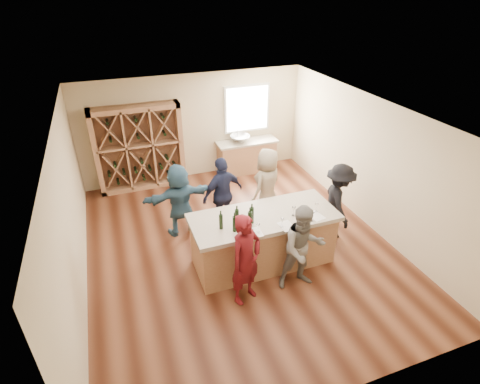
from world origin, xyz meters
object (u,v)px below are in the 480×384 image
object	(u,v)px
wine_bottle_b	(235,224)
person_far_right	(267,185)
person_far_mid	(223,194)
wine_bottle_e	(252,215)
person_far_left	(180,200)
person_server	(338,202)
sink	(240,139)
tasting_counter_base	(263,241)
wine_rack	(139,148)
person_near_left	(246,260)
wine_bottle_c	(237,217)
wine_bottle_a	(221,222)
person_near_right	(303,248)
wine_bottle_d	(250,220)

from	to	relation	value
wine_bottle_b	person_far_right	bearing A→B (deg)	51.15
wine_bottle_b	person_far_mid	xyz separation A→B (m)	(0.32, 1.66, -0.38)
wine_bottle_e	person_far_left	xyz separation A→B (m)	(-0.96, 1.67, -0.43)
person_server	person_far_mid	distance (m)	2.42
sink	tasting_counter_base	world-z (taller)	sink
wine_rack	sink	world-z (taller)	wine_rack
sink	wine_bottle_b	size ratio (longest dim) A/B	1.85
sink	wine_bottle_e	bearing A→B (deg)	-107.30
person_server	person_near_left	bearing A→B (deg)	129.92
sink	wine_bottle_c	xyz separation A→B (m)	(-1.51, -3.95, 0.22)
tasting_counter_base	wine_bottle_a	bearing A→B (deg)	-172.00
wine_rack	person_far_left	distance (m)	2.46
wine_bottle_b	person_server	size ratio (longest dim) A/B	0.18
person_far_left	wine_rack	bearing A→B (deg)	-83.09
person_near_right	person_far_right	xyz separation A→B (m)	(0.30, 2.22, 0.04)
person_near_right	person_far_left	bearing A→B (deg)	131.02
wine_bottle_a	person_near_left	distance (m)	0.79
sink	person_far_right	xyz separation A→B (m)	(-0.25, -2.44, -0.16)
wine_bottle_d	person_near_right	distance (m)	1.04
wine_rack	wine_bottle_e	distance (m)	4.31
wine_bottle_e	person_server	distance (m)	2.19
wine_bottle_a	person_near_right	xyz separation A→B (m)	(1.25, -0.69, -0.40)
wine_rack	wine_bottle_e	size ratio (longest dim) A/B	7.09
person_server	wine_bottle_c	bearing A→B (deg)	115.81
tasting_counter_base	wine_bottle_c	world-z (taller)	wine_bottle_c
tasting_counter_base	person_far_left	size ratio (longest dim) A/B	1.61
tasting_counter_base	person_far_right	distance (m)	1.60
wine_bottle_b	person_far_mid	bearing A→B (deg)	79.25
tasting_counter_base	person_far_mid	distance (m)	1.47
wine_bottle_e	person_server	size ratio (longest dim) A/B	0.19
tasting_counter_base	person_far_right	world-z (taller)	person_far_right
person_far_right	wine_bottle_d	bearing A→B (deg)	25.93
sink	person_near_right	bearing A→B (deg)	-96.74
sink	tasting_counter_base	distance (m)	3.99
person_near_left	person_server	xyz separation A→B (m)	(2.46, 1.08, -0.01)
wine_rack	wine_bottle_b	world-z (taller)	wine_rack
person_near_left	person_near_right	xyz separation A→B (m)	(1.04, -0.03, -0.02)
person_far_mid	person_far_right	bearing A→B (deg)	163.31
tasting_counter_base	wine_bottle_a	size ratio (longest dim) A/B	9.32
person_near_left	person_far_right	bearing A→B (deg)	33.52
wine_bottle_a	person_far_mid	size ratio (longest dim) A/B	0.17
wine_bottle_a	wine_rack	bearing A→B (deg)	102.53
person_near_right	wine_bottle_e	bearing A→B (deg)	141.62
sink	person_far_right	distance (m)	2.46
wine_bottle_b	wine_bottle_e	world-z (taller)	wine_bottle_e
person_near_left	person_far_right	xyz separation A→B (m)	(1.34, 2.19, 0.01)
person_near_right	person_server	size ratio (longest dim) A/B	0.99
sink	wine_bottle_a	size ratio (longest dim) A/B	1.94
wine_bottle_c	person_server	bearing A→B (deg)	9.55
wine_bottle_a	person_near_right	world-z (taller)	person_near_right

